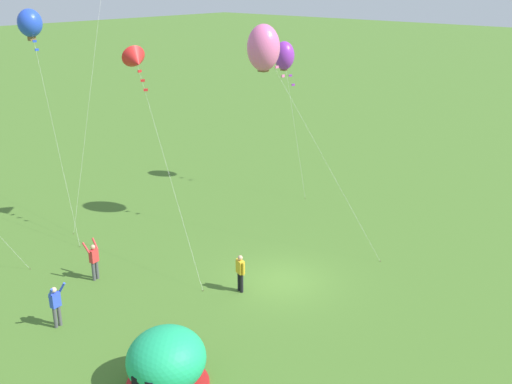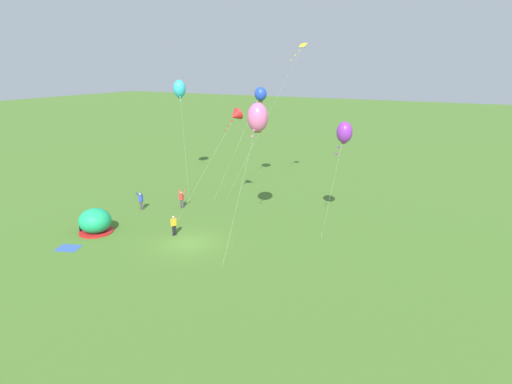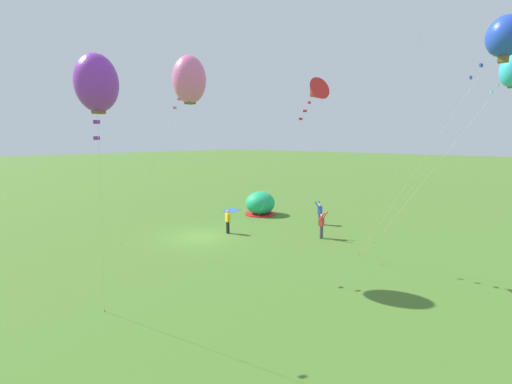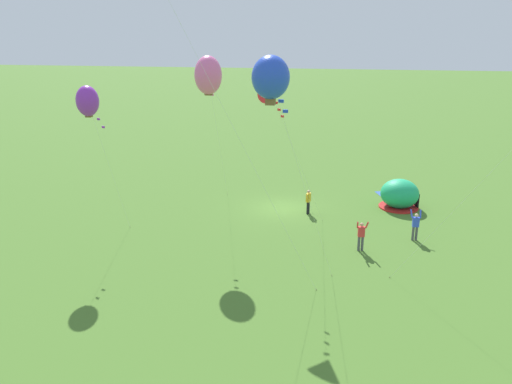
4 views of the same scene
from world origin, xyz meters
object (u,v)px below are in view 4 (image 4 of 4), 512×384
person_arms_raised (416,225)px  kite_blue (271,78)px  kite_pink (208,75)px  person_with_toddler (361,235)px  person_strolling (308,200)px  kite_red (272,95)px  popup_tent (400,194)px  kite_purple (87,101)px

person_arms_raised → kite_blue: (6.95, 12.13, 9.56)m
person_arms_raised → kite_pink: bearing=1.4°
kite_pink → kite_blue: kite_blue is taller
person_with_toddler → person_strolling: 6.69m
person_with_toddler → kite_red: kite_red is taller
popup_tent → kite_purple: (18.14, 9.80, 7.43)m
kite_purple → kite_red: kite_red is taller
person_arms_raised → person_strolling: 7.62m
kite_pink → kite_red: 6.23m
person_arms_raised → kite_red: bearing=29.4°
kite_pink → kite_red: size_ratio=1.10×
kite_pink → kite_red: bearing=136.6°
kite_purple → kite_pink: 7.02m
person_with_toddler → kite_blue: (3.72, 9.92, 9.56)m
kite_purple → kite_red: bearing=175.8°
popup_tent → person_strolling: popup_tent is taller
kite_red → kite_blue: kite_blue is taller
person_strolling → kite_blue: bearing=89.4°
person_with_toddler → kite_blue: size_ratio=0.17×
kite_red → person_arms_raised: bearing=-150.6°
kite_red → person_strolling: bearing=-99.5°
popup_tent → kite_pink: kite_pink is taller
kite_pink → kite_purple: bearing=30.4°
kite_red → kite_blue: size_ratio=0.87×
kite_pink → kite_red: kite_pink is taller
kite_purple → kite_pink: kite_pink is taller
kite_red → popup_tent: bearing=-125.9°
kite_purple → kite_pink: size_ratio=0.86×
person_with_toddler → person_strolling: size_ratio=1.10×
popup_tent → person_strolling: bearing=21.8°
kite_pink → kite_red: (-4.51, 4.27, -0.54)m
person_with_toddler → person_arms_raised: size_ratio=1.00×
person_arms_raised → kite_purple: size_ratio=0.20×
kite_blue → popup_tent: bearing=-109.7°
person_strolling → kite_purple: 15.76m
popup_tent → person_arms_raised: size_ratio=1.49×
kite_purple → kite_pink: bearing=-149.6°
person_arms_raised → kite_red: kite_red is taller
person_with_toddler → person_arms_raised: 3.91m
popup_tent → person_with_toddler: size_ratio=1.49×
kite_red → kite_pink: bearing=-43.4°
person_arms_raised → kite_pink: size_ratio=0.18×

